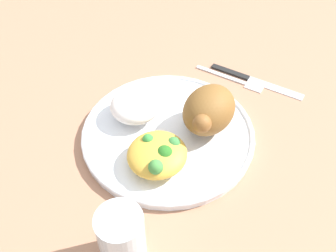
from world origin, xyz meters
TOP-DOWN VIEW (x-y plane):
  - ground_plane at (0.00, 0.00)m, footprint 2.00×2.00m
  - plate at (0.00, 0.00)m, footprint 0.29×0.29m
  - roasted_chicken at (-0.04, 0.05)m, footprint 0.11×0.08m
  - rice_pile at (0.00, -0.07)m, footprint 0.08×0.08m
  - mac_cheese_with_broccoli at (0.06, 0.02)m, footprint 0.09×0.09m
  - fork at (-0.20, 0.02)m, footprint 0.02×0.14m
  - knife at (-0.22, 0.05)m, footprint 0.03×0.19m
  - water_glass at (0.21, 0.07)m, footprint 0.06×0.06m

SIDE VIEW (x-z plane):
  - ground_plane at x=0.00m, z-range 0.00..0.00m
  - fork at x=-0.20m, z-range 0.00..0.01m
  - knife at x=-0.22m, z-range 0.00..0.01m
  - plate at x=0.00m, z-range 0.00..0.02m
  - mac_cheese_with_broccoli at x=0.06m, z-range 0.02..0.06m
  - rice_pile at x=0.00m, z-range 0.02..0.06m
  - water_glass at x=0.21m, z-range 0.00..0.10m
  - roasted_chicken at x=-0.04m, z-range 0.02..0.09m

